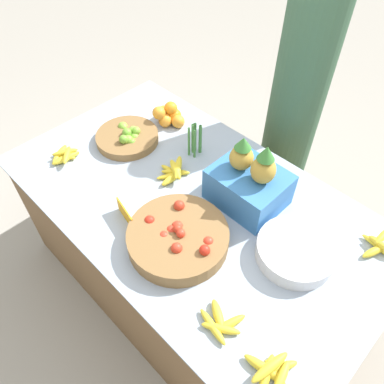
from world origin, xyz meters
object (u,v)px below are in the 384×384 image
(price_sign, at_px, (125,214))
(tomato_basket, at_px, (178,237))
(produce_crate, at_px, (249,183))
(metal_bowl, at_px, (295,251))
(vendor_person, at_px, (294,111))
(lime_bowl, at_px, (128,137))

(price_sign, bearing_deg, tomato_basket, 29.34)
(produce_crate, bearing_deg, tomato_basket, -97.17)
(metal_bowl, distance_m, produce_crate, 0.36)
(produce_crate, xyz_separation_m, vendor_person, (-0.22, 0.69, -0.07))
(produce_crate, height_order, vendor_person, vendor_person)
(produce_crate, bearing_deg, vendor_person, 107.42)
(price_sign, distance_m, vendor_person, 1.16)
(metal_bowl, height_order, price_sign, price_sign)
(vendor_person, bearing_deg, produce_crate, -72.58)
(vendor_person, bearing_deg, metal_bowl, -54.97)
(metal_bowl, relative_size, produce_crate, 0.88)
(lime_bowl, xyz_separation_m, price_sign, (0.43, -0.35, 0.01))
(tomato_basket, relative_size, vendor_person, 0.25)
(tomato_basket, distance_m, vendor_person, 1.10)
(lime_bowl, xyz_separation_m, metal_bowl, (1.07, 0.02, 0.01))
(vendor_person, bearing_deg, tomato_basket, -81.29)
(price_sign, height_order, produce_crate, produce_crate)
(tomato_basket, height_order, produce_crate, produce_crate)
(price_sign, bearing_deg, metal_bowl, 42.44)
(metal_bowl, bearing_deg, vendor_person, 125.03)
(tomato_basket, height_order, metal_bowl, tomato_basket)
(price_sign, bearing_deg, produce_crate, 69.46)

